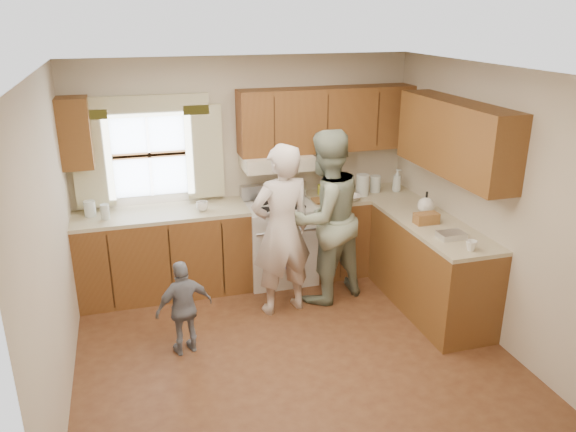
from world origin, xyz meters
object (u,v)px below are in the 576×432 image
object	(u,v)px
stove	(279,241)
woman_right	(325,218)
woman_left	(282,230)
child	(184,308)

from	to	relation	value
stove	woman_right	world-z (taller)	woman_right
stove	woman_left	size ratio (longest dim) A/B	0.61
stove	woman_right	distance (m)	0.81
child	woman_left	bearing A→B (deg)	-168.95
stove	woman_left	world-z (taller)	woman_left
woman_left	child	world-z (taller)	woman_left
woman_left	child	bearing A→B (deg)	15.72
stove	woman_left	distance (m)	0.85
stove	woman_right	bearing A→B (deg)	-60.54
woman_left	woman_right	world-z (taller)	woman_right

